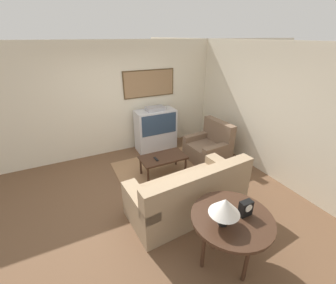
# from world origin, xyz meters

# --- Properties ---
(ground_plane) EXTENTS (12.00, 12.00, 0.00)m
(ground_plane) POSITION_xyz_m (0.00, 0.00, 0.00)
(ground_plane) COLOR brown
(wall_back) EXTENTS (12.00, 0.10, 2.70)m
(wall_back) POSITION_xyz_m (0.02, 2.13, 1.36)
(wall_back) COLOR beige
(wall_back) RESTS_ON ground_plane
(wall_right) EXTENTS (0.06, 12.00, 2.70)m
(wall_right) POSITION_xyz_m (2.63, 0.00, 1.35)
(wall_right) COLOR beige
(wall_right) RESTS_ON ground_plane
(area_rug) EXTENTS (2.17, 1.74, 0.01)m
(area_rug) POSITION_xyz_m (0.69, 0.63, 0.01)
(area_rug) COLOR #99704C
(area_rug) RESTS_ON ground_plane
(tv) EXTENTS (1.02, 0.50, 1.17)m
(tv) POSITION_xyz_m (0.91, 1.74, 0.55)
(tv) COLOR silver
(tv) RESTS_ON ground_plane
(couch) EXTENTS (2.04, 1.07, 0.95)m
(couch) POSITION_xyz_m (0.46, -0.68, 0.33)
(couch) COLOR #9E8466
(couch) RESTS_ON ground_plane
(armchair) EXTENTS (0.88, 0.97, 0.96)m
(armchair) POSITION_xyz_m (1.81, 0.63, 0.31)
(armchair) COLOR brown
(armchair) RESTS_ON ground_plane
(coffee_table) EXTENTS (0.97, 0.54, 0.44)m
(coffee_table) POSITION_xyz_m (0.56, 0.54, 0.39)
(coffee_table) COLOR #3D2619
(coffee_table) RESTS_ON ground_plane
(console_table) EXTENTS (1.02, 1.02, 0.76)m
(console_table) POSITION_xyz_m (0.44, -1.73, 0.69)
(console_table) COLOR #3D2619
(console_table) RESTS_ON ground_plane
(table_lamp) EXTENTS (0.36, 0.36, 0.37)m
(table_lamp) POSITION_xyz_m (0.26, -1.76, 1.02)
(table_lamp) COLOR black
(table_lamp) RESTS_ON console_table
(mantel_clock) EXTENTS (0.16, 0.10, 0.20)m
(mantel_clock) POSITION_xyz_m (0.60, -1.76, 0.86)
(mantel_clock) COLOR black
(mantel_clock) RESTS_ON console_table
(remote) EXTENTS (0.05, 0.16, 0.02)m
(remote) POSITION_xyz_m (0.37, 0.50, 0.45)
(remote) COLOR black
(remote) RESTS_ON coffee_table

